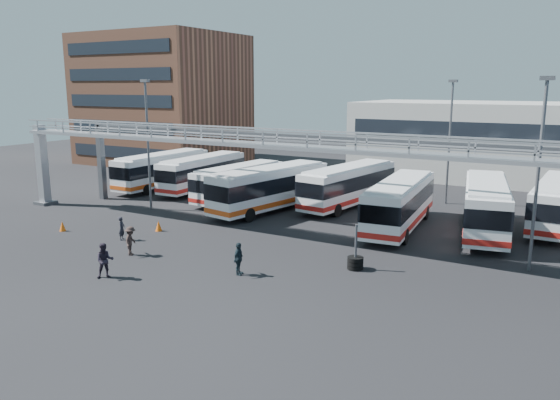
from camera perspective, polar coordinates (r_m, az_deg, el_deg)
The scene contains 21 objects.
ground at distance 29.49m, azimuth -1.01°, elevation -7.40°, with size 140.00×140.00×0.00m, color black.
gantry at distance 33.28m, azimuth 4.19°, elevation 4.54°, with size 51.40×5.15×7.10m.
apartment_building at distance 72.40m, azimuth -12.11°, elevation 10.23°, with size 18.00×15.00×16.00m, color #90573D.
light_pole_left at distance 44.19m, azimuth -13.65°, elevation 6.33°, with size 0.70×0.35×10.21m.
light_pole_mid at distance 31.19m, azimuth 25.44°, elevation 3.34°, with size 0.70×0.35×10.21m.
light_pole_back at distance 47.17m, azimuth 17.32°, elevation 6.46°, with size 0.70×0.35×10.21m.
bus_0 at distance 53.81m, azimuth -12.18°, elevation 3.19°, with size 2.58×11.12×3.38m.
bus_1 at distance 51.79m, azimuth -8.09°, elevation 2.94°, with size 2.75×10.81×3.27m.
bus_2 at distance 47.03m, azimuth -4.34°, elevation 1.98°, with size 3.14×10.19×3.05m.
bus_3 at distance 42.82m, azimuth -1.02°, elevation 1.38°, with size 4.77×11.83×3.51m.
bus_4 at distance 44.67m, azimuth 7.17°, elevation 1.64°, with size 4.13×11.42×3.39m.
bus_5 at distance 38.27m, azimuth 12.44°, elevation -0.22°, with size 3.64×11.50×3.44m.
bus_6 at distance 38.79m, azimuth 20.69°, elevation -0.48°, with size 4.83×11.89×3.52m.
bus_7 at distance 42.18m, azimuth 26.95°, elevation -0.20°, with size 2.88×11.12×3.36m.
pedestrian_a at distance 36.45m, azimuth -16.21°, elevation -2.87°, with size 0.55×0.36×1.52m, color black.
pedestrian_b at distance 29.56m, azimuth -17.84°, elevation -6.05°, with size 0.90×0.70×1.85m, color #251E2A.
pedestrian_c at distance 33.05m, azimuth -15.34°, elevation -4.14°, with size 1.11×0.64×1.72m, color #332522.
pedestrian_d at distance 28.70m, azimuth -4.36°, elevation -6.15°, with size 1.02×0.42×1.74m, color #19272E.
cone_left at distance 40.06m, azimuth -21.78°, elevation -2.56°, with size 0.43×0.43×0.68m, color #F25F0D.
cone_right at distance 38.12m, azimuth -12.57°, elevation -2.66°, with size 0.45×0.45×0.72m, color #F25F0D.
tire_stack at distance 29.88m, azimuth 7.87°, elevation -6.40°, with size 0.87×0.87×2.49m.
Camera 1 is at (14.37, -23.85, 9.72)m, focal length 35.00 mm.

